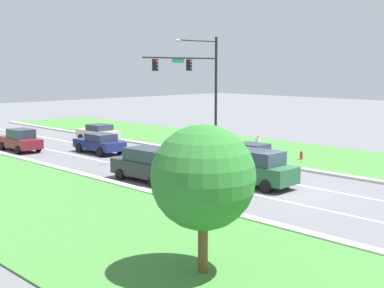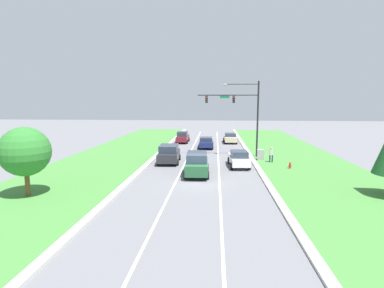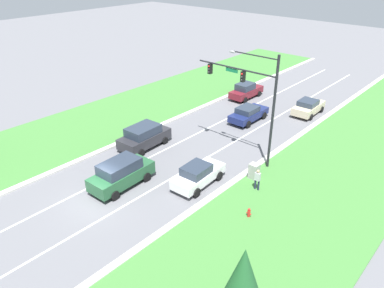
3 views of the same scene
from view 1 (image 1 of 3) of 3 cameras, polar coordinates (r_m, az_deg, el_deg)
name	(u,v)px [view 1 (image 1 of 3)]	position (r m, az deg, el deg)	size (l,w,h in m)	color
ground_plane	(286,191)	(29.39, 10.04, -5.01)	(160.00, 160.00, 0.00)	slate
curb_strip_right	(342,176)	(34.02, 15.68, -3.26)	(0.50, 90.00, 0.15)	beige
curb_strip_left	(214,209)	(25.15, 2.37, -6.96)	(0.50, 90.00, 0.15)	beige
grass_verge_right	(382,165)	(38.58, 19.65, -2.16)	(10.00, 90.00, 0.08)	#427F38
grass_verge_left	(123,234)	(21.82, -7.35, -9.49)	(10.00, 90.00, 0.08)	#427F38
lane_stripe_inner_left	(266,197)	(27.99, 7.86, -5.61)	(0.14, 81.00, 0.01)	white
lane_stripe_inner_right	(306,186)	(30.83, 12.02, -4.44)	(0.14, 81.00, 0.01)	white
traffic_signal_mast	(198,78)	(39.43, 0.67, 7.01)	(7.15, 0.41, 8.91)	black
navy_sedan	(100,143)	(42.17, -9.82, 0.10)	(2.09, 4.66, 1.56)	navy
champagne_sedan	(98,133)	(48.83, -9.97, 1.19)	(2.17, 4.39, 1.58)	beige
charcoal_suv	(149,164)	(31.59, -4.57, -2.15)	(2.46, 4.77, 1.94)	#28282D
forest_suv	(254,168)	(30.26, 6.68, -2.52)	(2.30, 4.96, 2.05)	#235633
white_sedan	(249,155)	(35.72, 6.14, -1.22)	(2.15, 4.53, 1.66)	white
burgundy_sedan	(20,140)	(44.85, -17.86, 0.39)	(1.97, 4.63, 1.79)	maroon
utility_cabinet	(238,149)	(39.85, 4.93, -0.52)	(0.70, 0.60, 1.28)	#9E9E99
pedestrian	(258,145)	(39.84, 7.06, -0.12)	(0.40, 0.24, 1.69)	#232842
fire_hydrant	(301,156)	(39.22, 11.58, -1.23)	(0.34, 0.20, 0.70)	red
oak_near_left_tree	(203,178)	(16.90, 1.19, -3.61)	(3.37, 3.37, 4.88)	brown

